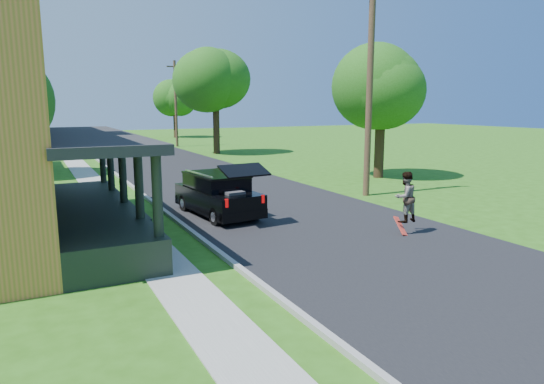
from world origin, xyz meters
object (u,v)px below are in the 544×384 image
skateboarder (405,197)px  tree_right_near (381,83)px  utility_pole_near (370,87)px  black_suv (218,194)px

skateboarder → tree_right_near: tree_right_near is taller
skateboarder → utility_pole_near: size_ratio=0.17×
skateboarder → utility_pole_near: utility_pole_near is taller
black_suv → skateboarder: bearing=-55.3°
utility_pole_near → skateboarder: bearing=-102.5°
black_suv → utility_pole_near: size_ratio=0.50×
skateboarder → utility_pole_near: 7.46m
black_suv → tree_right_near: bearing=17.7°
black_suv → utility_pole_near: bearing=0.4°
black_suv → tree_right_near: tree_right_near is taller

